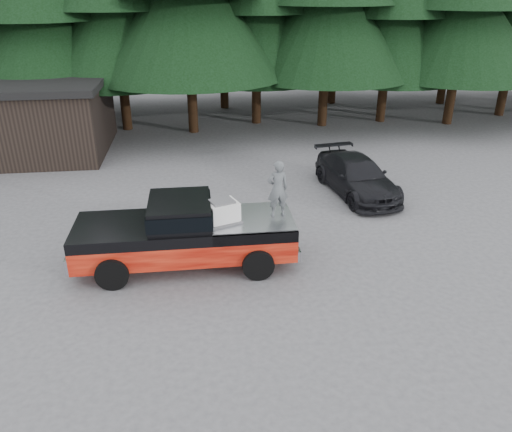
{
  "coord_description": "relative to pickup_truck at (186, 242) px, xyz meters",
  "views": [
    {
      "loc": [
        -0.95,
        -11.32,
        7.01
      ],
      "look_at": [
        0.47,
        0.0,
        1.71
      ],
      "focal_mm": 35.0,
      "sensor_mm": 36.0,
      "label": 1
    }
  ],
  "objects": [
    {
      "name": "parked_car",
      "position": [
        6.19,
        4.44,
        -0.0
      ],
      "size": [
        2.53,
        4.79,
        1.32
      ],
      "primitive_type": "imported",
      "rotation": [
        0.0,
        0.0,
        0.15
      ],
      "color": "black",
      "rests_on": "ground"
    },
    {
      "name": "truck_cab",
      "position": [
        -0.1,
        0.0,
        0.96
      ],
      "size": [
        1.66,
        1.9,
        0.59
      ],
      "primitive_type": "cube",
      "color": "black",
      "rests_on": "pickup_truck"
    },
    {
      "name": "man_on_bed",
      "position": [
        2.5,
        -0.01,
        1.45
      ],
      "size": [
        0.61,
        0.44,
        1.56
      ],
      "primitive_type": "imported",
      "rotation": [
        0.0,
        0.0,
        3.26
      ],
      "color": "#565B5D",
      "rests_on": "pickup_truck"
    },
    {
      "name": "pickup_truck",
      "position": [
        0.0,
        0.0,
        0.0
      ],
      "size": [
        6.0,
        2.04,
        1.33
      ],
      "primitive_type": null,
      "color": "#F0411F",
      "rests_on": "ground"
    },
    {
      "name": "air_compressor",
      "position": [
        1.01,
        -0.2,
        0.93
      ],
      "size": [
        0.96,
        0.88,
        0.54
      ],
      "primitive_type": "cube",
      "rotation": [
        0.0,
        0.0,
        0.35
      ],
      "color": "white",
      "rests_on": "pickup_truck"
    },
    {
      "name": "utility_building",
      "position": [
        -7.65,
        11.22,
        1.0
      ],
      "size": [
        8.4,
        6.4,
        3.3
      ],
      "color": "black",
      "rests_on": "ground"
    },
    {
      "name": "ground",
      "position": [
        1.35,
        -0.78,
        -0.67
      ],
      "size": [
        120.0,
        120.0,
        0.0
      ],
      "primitive_type": "plane",
      "color": "#4F4F52",
      "rests_on": "ground"
    }
  ]
}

